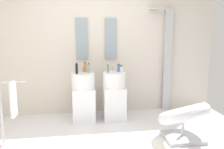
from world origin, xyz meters
name	(u,v)px	position (x,y,z in m)	size (l,w,h in m)	color
rear_partition	(96,47)	(0.00, 1.65, 1.30)	(4.80, 0.10, 2.60)	beige
pedestal_sink_left	(84,97)	(-0.28, 1.15, 0.45)	(0.42, 0.42, 0.98)	white
pedestal_sink_right	(114,95)	(0.28, 1.15, 0.45)	(0.42, 0.42, 0.98)	white
vanity_mirror_left	(82,39)	(-0.28, 1.58, 1.47)	(0.22, 0.03, 0.78)	#8C9EA8
vanity_mirror_right	(111,39)	(0.28, 1.58, 1.47)	(0.22, 0.03, 0.78)	#8C9EA8
shower_column	(167,58)	(1.41, 1.53, 1.08)	(0.49, 0.24, 2.05)	#B7BABF
lounge_chair	(184,117)	(1.17, 0.14, 0.35)	(1.05, 1.05, 0.65)	#B7BABF
towel_rack	(11,101)	(-1.33, 0.42, 0.63)	(0.37, 0.22, 0.95)	#B7BABF
soap_bottle_black	(77,69)	(-0.39, 1.12, 0.97)	(0.05, 0.05, 0.19)	black
soap_bottle_green	(108,69)	(0.17, 1.15, 0.94)	(0.04, 0.04, 0.15)	#59996B
soap_bottle_amber	(85,67)	(-0.24, 1.27, 0.96)	(0.05, 0.05, 0.19)	#C68C38
soap_bottle_blue	(119,68)	(0.37, 1.20, 0.94)	(0.06, 0.06, 0.14)	#4C72B7
soap_bottle_grey	(89,68)	(-0.18, 1.18, 0.96)	(0.05, 0.05, 0.18)	#99999E
soap_bottle_white	(121,69)	(0.42, 1.19, 0.93)	(0.06, 0.06, 0.12)	white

